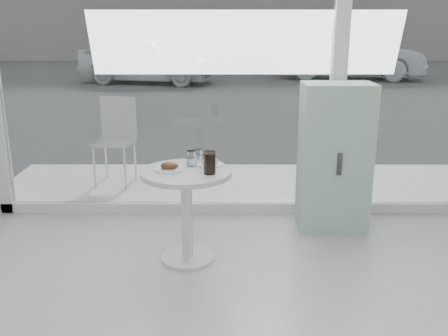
{
  "coord_description": "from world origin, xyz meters",
  "views": [
    {
      "loc": [
        -0.19,
        -1.86,
        1.89
      ],
      "look_at": [
        -0.2,
        1.7,
        0.85
      ],
      "focal_mm": 40.0,
      "sensor_mm": 36.0,
      "label": 1
    }
  ],
  "objects_px": {
    "car_white": "(147,60)",
    "plate_fritter": "(170,167)",
    "mint_cabinet": "(334,158)",
    "car_silver": "(350,56)",
    "water_tumbler_b": "(198,157)",
    "water_tumbler_a": "(191,159)",
    "cola_glass": "(210,163)",
    "main_table": "(187,197)",
    "plate_donut": "(210,163)",
    "patio_chair": "(116,135)"
  },
  "relations": [
    {
      "from": "main_table",
      "to": "cola_glass",
      "type": "distance_m",
      "value": 0.37
    },
    {
      "from": "car_silver",
      "to": "plate_donut",
      "type": "bearing_deg",
      "value": 171.8
    },
    {
      "from": "main_table",
      "to": "cola_glass",
      "type": "xyz_separation_m",
      "value": [
        0.19,
        -0.09,
        0.31
      ]
    },
    {
      "from": "main_table",
      "to": "patio_chair",
      "type": "distance_m",
      "value": 2.22
    },
    {
      "from": "mint_cabinet",
      "to": "plate_fritter",
      "type": "bearing_deg",
      "value": -153.94
    },
    {
      "from": "mint_cabinet",
      "to": "water_tumbler_a",
      "type": "height_order",
      "value": "mint_cabinet"
    },
    {
      "from": "water_tumbler_a",
      "to": "car_silver",
      "type": "bearing_deg",
      "value": 71.43
    },
    {
      "from": "plate_donut",
      "to": "cola_glass",
      "type": "relative_size",
      "value": 1.23
    },
    {
      "from": "car_silver",
      "to": "plate_fritter",
      "type": "distance_m",
      "value": 14.43
    },
    {
      "from": "mint_cabinet",
      "to": "water_tumbler_b",
      "type": "bearing_deg",
      "value": -158.84
    },
    {
      "from": "mint_cabinet",
      "to": "water_tumbler_a",
      "type": "bearing_deg",
      "value": -155.94
    },
    {
      "from": "car_silver",
      "to": "water_tumbler_a",
      "type": "bearing_deg",
      "value": 171.25
    },
    {
      "from": "mint_cabinet",
      "to": "car_silver",
      "type": "xyz_separation_m",
      "value": [
        3.25,
        12.94,
        0.11
      ]
    },
    {
      "from": "plate_donut",
      "to": "cola_glass",
      "type": "xyz_separation_m",
      "value": [
        0.01,
        -0.24,
        0.07
      ]
    },
    {
      "from": "car_silver",
      "to": "water_tumbler_b",
      "type": "relative_size",
      "value": 42.55
    },
    {
      "from": "car_silver",
      "to": "water_tumbler_a",
      "type": "xyz_separation_m",
      "value": [
        -4.54,
        -13.51,
        0.03
      ]
    },
    {
      "from": "car_white",
      "to": "water_tumbler_b",
      "type": "distance_m",
      "value": 12.45
    },
    {
      "from": "cola_glass",
      "to": "car_white",
      "type": "bearing_deg",
      "value": 100.72
    },
    {
      "from": "patio_chair",
      "to": "car_silver",
      "type": "bearing_deg",
      "value": 72.7
    },
    {
      "from": "cola_glass",
      "to": "mint_cabinet",
      "type": "bearing_deg",
      "value": 34.88
    },
    {
      "from": "mint_cabinet",
      "to": "plate_fritter",
      "type": "xyz_separation_m",
      "value": [
        -1.45,
        -0.7,
        0.11
      ]
    },
    {
      "from": "plate_donut",
      "to": "main_table",
      "type": "bearing_deg",
      "value": -139.79
    },
    {
      "from": "main_table",
      "to": "car_white",
      "type": "bearing_deg",
      "value": 99.95
    },
    {
      "from": "patio_chair",
      "to": "water_tumbler_a",
      "type": "bearing_deg",
      "value": -53.09
    },
    {
      "from": "cola_glass",
      "to": "water_tumbler_a",
      "type": "bearing_deg",
      "value": 124.95
    },
    {
      "from": "main_table",
      "to": "cola_glass",
      "type": "relative_size",
      "value": 4.33
    },
    {
      "from": "patio_chair",
      "to": "car_white",
      "type": "relative_size",
      "value": 0.23
    },
    {
      "from": "car_silver",
      "to": "water_tumbler_b",
      "type": "distance_m",
      "value": 14.14
    },
    {
      "from": "mint_cabinet",
      "to": "plate_fritter",
      "type": "relative_size",
      "value": 6.04
    },
    {
      "from": "mint_cabinet",
      "to": "water_tumbler_b",
      "type": "distance_m",
      "value": 1.33
    },
    {
      "from": "car_white",
      "to": "car_silver",
      "type": "distance_m",
      "value": 6.86
    },
    {
      "from": "mint_cabinet",
      "to": "cola_glass",
      "type": "xyz_separation_m",
      "value": [
        -1.13,
        -0.79,
        0.17
      ]
    },
    {
      "from": "patio_chair",
      "to": "car_white",
      "type": "distance_m",
      "value": 10.56
    },
    {
      "from": "patio_chair",
      "to": "cola_glass",
      "type": "relative_size",
      "value": 5.64
    },
    {
      "from": "car_white",
      "to": "water_tumbler_a",
      "type": "height_order",
      "value": "car_white"
    },
    {
      "from": "plate_fritter",
      "to": "mint_cabinet",
      "type": "bearing_deg",
      "value": 25.72
    },
    {
      "from": "car_silver",
      "to": "plate_donut",
      "type": "relative_size",
      "value": 21.98
    },
    {
      "from": "patio_chair",
      "to": "plate_donut",
      "type": "xyz_separation_m",
      "value": [
        1.16,
        -1.83,
        0.17
      ]
    },
    {
      "from": "car_silver",
      "to": "plate_fritter",
      "type": "xyz_separation_m",
      "value": [
        -4.7,
        -13.64,
        0.0
      ]
    },
    {
      "from": "car_white",
      "to": "plate_fritter",
      "type": "distance_m",
      "value": 12.64
    },
    {
      "from": "water_tumbler_a",
      "to": "water_tumbler_b",
      "type": "distance_m",
      "value": 0.11
    },
    {
      "from": "car_silver",
      "to": "water_tumbler_b",
      "type": "height_order",
      "value": "car_silver"
    },
    {
      "from": "plate_fritter",
      "to": "plate_donut",
      "type": "relative_size",
      "value": 1.04
    },
    {
      "from": "mint_cabinet",
      "to": "car_silver",
      "type": "distance_m",
      "value": 13.34
    },
    {
      "from": "main_table",
      "to": "car_silver",
      "type": "distance_m",
      "value": 14.39
    },
    {
      "from": "plate_donut",
      "to": "water_tumbler_a",
      "type": "distance_m",
      "value": 0.15
    },
    {
      "from": "car_silver",
      "to": "water_tumbler_a",
      "type": "distance_m",
      "value": 14.25
    },
    {
      "from": "car_white",
      "to": "cola_glass",
      "type": "height_order",
      "value": "car_white"
    },
    {
      "from": "water_tumbler_a",
      "to": "plate_donut",
      "type": "bearing_deg",
      "value": 6.63
    },
    {
      "from": "water_tumbler_a",
      "to": "plate_fritter",
      "type": "bearing_deg",
      "value": -140.73
    }
  ]
}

